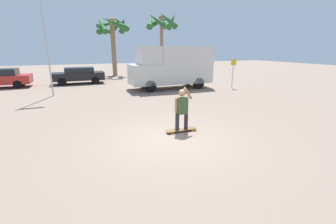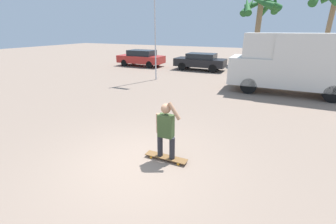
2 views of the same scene
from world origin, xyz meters
TOP-DOWN VIEW (x-y plane):
  - ground_plane at (0.00, 0.00)m, footprint 80.00×80.00m
  - skateboard at (0.58, 0.44)m, footprint 1.13×0.25m
  - person_skateboarder at (0.58, 0.44)m, footprint 0.65×0.24m
  - camper_van at (3.77, 9.00)m, footprint 5.96×2.10m
  - parked_car_black at (-2.67, 14.02)m, footprint 4.10×1.71m
  - parked_car_red at (-8.23, 13.86)m, footprint 4.22×1.74m
  - palm_tree_center_background at (1.08, 19.06)m, footprint 3.58×3.68m
  - flagpole at (-4.17, 9.17)m, footprint 1.15×0.12m

SIDE VIEW (x-z plane):
  - ground_plane at x=0.00m, z-range 0.00..0.00m
  - skateboard at x=0.58m, z-range 0.03..0.12m
  - parked_car_black at x=-2.67m, z-range 0.06..1.41m
  - parked_car_red at x=-8.23m, z-range 0.04..1.47m
  - person_skateboarder at x=0.58m, z-range 0.15..1.66m
  - camper_van at x=3.77m, z-range 0.13..3.16m
  - flagpole at x=-4.17m, z-range 0.55..8.22m
  - palm_tree_center_background at x=1.08m, z-range 1.84..7.98m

